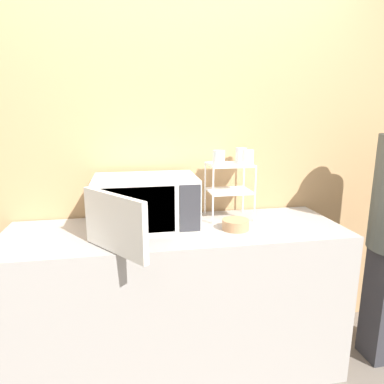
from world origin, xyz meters
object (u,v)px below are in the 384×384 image
microwave (144,203)px  dish_rack (229,179)px  glass_front_left (219,158)px  glass_back_right (241,155)px  glass_front_right (248,157)px  bowl (235,225)px

microwave → dish_rack: dish_rack is taller
glass_front_left → glass_back_right: size_ratio=1.00×
dish_rack → glass_front_right: (0.09, -0.06, 0.14)m
glass_front_right → microwave: bearing=-176.4°
microwave → glass_front_right: 0.67m
dish_rack → glass_front_left: glass_front_left is taller
microwave → bowl: size_ratio=4.95×
glass_front_left → bowl: size_ratio=0.59×
bowl → dish_rack: bearing=83.2°
dish_rack → bowl: size_ratio=2.26×
microwave → glass_back_right: 0.69m
glass_back_right → bowl: bearing=-112.0°
dish_rack → glass_front_right: bearing=-34.2°
glass_front_left → glass_back_right: 0.22m
microwave → dish_rack: (0.53, 0.10, 0.10)m
glass_front_left → bowl: bearing=-70.9°
microwave → glass_front_right: glass_front_right is taller
glass_front_right → dish_rack: bearing=145.8°
glass_back_right → microwave: bearing=-165.2°
microwave → bowl: microwave is taller
glass_front_left → glass_front_right: size_ratio=1.00×
microwave → glass_front_left: (0.44, 0.04, 0.24)m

